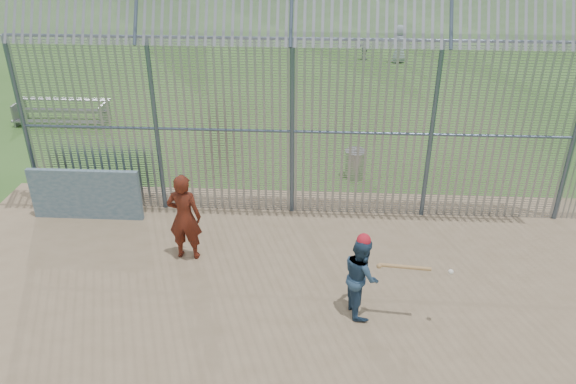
# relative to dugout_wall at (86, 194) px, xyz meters

# --- Properties ---
(ground) EXTENTS (120.00, 120.00, 0.00)m
(ground) POSITION_rel_dugout_wall_xyz_m (4.60, -2.90, -0.62)
(ground) COLOR #2D511E
(ground) RESTS_ON ground
(dirt_infield) EXTENTS (14.00, 10.00, 0.02)m
(dirt_infield) POSITION_rel_dugout_wall_xyz_m (4.60, -3.40, -0.61)
(dirt_infield) COLOR #756047
(dirt_infield) RESTS_ON ground
(dugout_wall) EXTENTS (2.50, 0.12, 1.20)m
(dugout_wall) POSITION_rel_dugout_wall_xyz_m (0.00, 0.00, 0.00)
(dugout_wall) COLOR #38566B
(dugout_wall) RESTS_ON dirt_infield
(batter) EXTENTS (0.72, 0.84, 1.49)m
(batter) POSITION_rel_dugout_wall_xyz_m (5.98, -2.90, 0.15)
(batter) COLOR navy
(batter) RESTS_ON dirt_infield
(onlooker) EXTENTS (0.70, 0.48, 1.84)m
(onlooker) POSITION_rel_dugout_wall_xyz_m (2.58, -1.40, 0.32)
(onlooker) COLOR maroon
(onlooker) RESTS_ON dirt_infield
(bg_kid_standing) EXTENTS (0.94, 0.79, 1.63)m
(bg_kid_standing) POSITION_rel_dugout_wall_xyz_m (8.59, 14.15, 0.20)
(bg_kid_standing) COLOR gray
(bg_kid_standing) RESTS_ON ground
(bg_kid_seated) EXTENTS (0.62, 0.43, 0.97)m
(bg_kid_seated) POSITION_rel_dugout_wall_xyz_m (7.13, 14.48, -0.13)
(bg_kid_seated) COLOR slate
(bg_kid_seated) RESTS_ON ground
(batting_gear) EXTENTS (1.58, 0.46, 0.56)m
(batting_gear) POSITION_rel_dugout_wall_xyz_m (6.18, -2.95, 0.76)
(batting_gear) COLOR red
(batting_gear) RESTS_ON ground
(trash_can) EXTENTS (0.56, 0.56, 0.82)m
(trash_can) POSITION_rel_dugout_wall_xyz_m (6.15, 2.51, -0.24)
(trash_can) COLOR gray
(trash_can) RESTS_ON ground
(bleacher) EXTENTS (3.00, 0.95, 0.72)m
(bleacher) POSITION_rel_dugout_wall_xyz_m (-3.08, 5.88, -0.21)
(bleacher) COLOR gray
(bleacher) RESTS_ON ground
(backstop_fence) EXTENTS (20.09, 0.81, 5.30)m
(backstop_fence) POSITION_rel_dugout_wall_xyz_m (6.41, 0.53, 1.74)
(backstop_fence) COLOR #47566B
(backstop_fence) RESTS_ON ground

